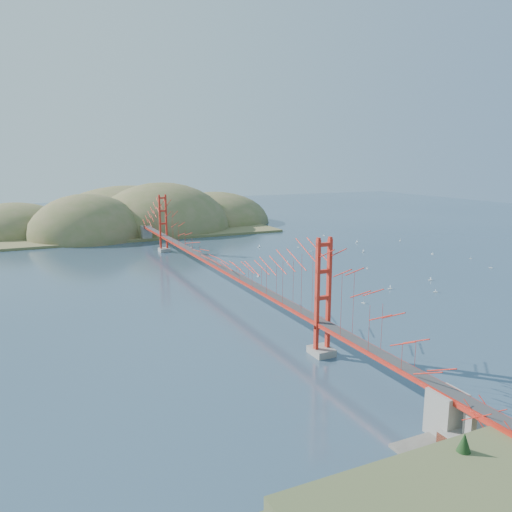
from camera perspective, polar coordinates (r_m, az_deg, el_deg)
name	(u,v)px	position (r m, az deg, el deg)	size (l,w,h in m)	color
ground	(215,285)	(76.12, -4.70, -3.31)	(320.00, 320.00, 0.00)	#2D445B
bridge	(214,239)	(74.83, -4.83, 1.92)	(2.20, 94.40, 12.00)	gray
promontory	(474,452)	(37.82, 23.61, -19.88)	(9.00, 6.00, 0.24)	#59544C
fort	(470,438)	(38.21, 23.28, -18.58)	(3.70, 2.30, 1.75)	maroon
far_headlands	(136,227)	(141.72, -13.54, 3.20)	(84.00, 58.00, 25.00)	olive
sailboat_0	(258,276)	(81.12, 0.24, -2.26)	(0.42, 0.50, 0.58)	white
sailboat_17	(363,252)	(103.92, 12.16, 0.50)	(0.61, 0.61, 0.68)	white
sailboat_7	(259,247)	(107.16, 0.37, 1.07)	(0.63, 0.57, 0.71)	white
sailboat_10	(363,302)	(67.91, 12.18, -5.21)	(0.59, 0.59, 0.62)	white
sailboat_15	(324,235)	(124.51, 7.77, 2.39)	(0.50, 0.51, 0.58)	white
sailboat_11	(471,258)	(103.61, 23.34, -0.22)	(0.59, 0.59, 0.61)	white
sailboat_16	(298,247)	(107.37, 4.84, 1.05)	(0.60, 0.60, 0.64)	white
sailboat_14	(367,268)	(88.55, 12.60, -1.38)	(0.52, 0.52, 0.58)	white
sailboat_2	(431,279)	(83.23, 19.34, -2.55)	(0.64, 0.64, 0.69)	white
sailboat_12	(191,247)	(107.61, -7.42, 1.01)	(0.54, 0.54, 0.60)	white
sailboat_3	(287,262)	(91.54, 3.60, -0.72)	(0.50, 0.48, 0.56)	white
sailboat_1	(311,251)	(103.01, 6.28, 0.59)	(0.69, 0.69, 0.72)	white
sailboat_9	(400,240)	(120.20, 16.15, 1.74)	(0.58, 0.58, 0.62)	white
sailboat_5	(433,253)	(105.77, 19.53, 0.28)	(0.49, 0.53, 0.60)	white
sailboat_6	(390,288)	(76.15, 15.07, -3.55)	(0.63, 0.63, 0.69)	white
sailboat_8	(357,242)	(115.21, 11.46, 1.56)	(0.58, 0.48, 0.67)	white
sailboat_extra_0	(435,291)	(76.16, 19.83, -3.83)	(0.66, 0.66, 0.69)	white
sailboat_extra_1	(491,267)	(96.29, 25.24, -1.18)	(0.68, 0.68, 0.71)	white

